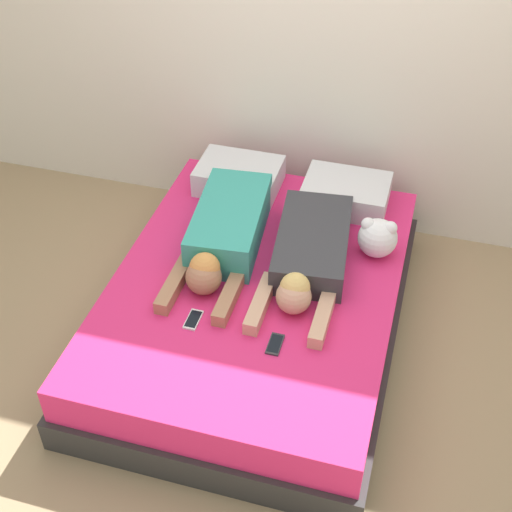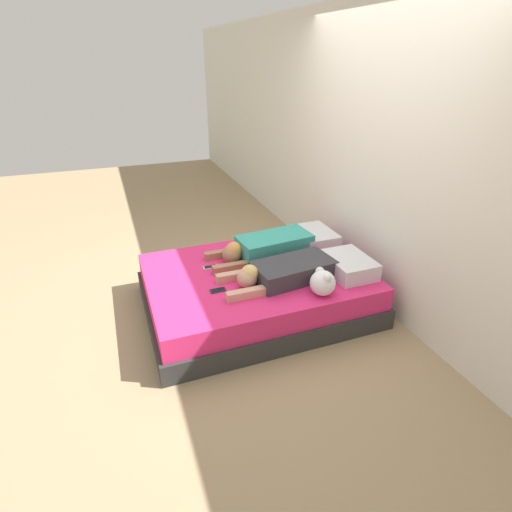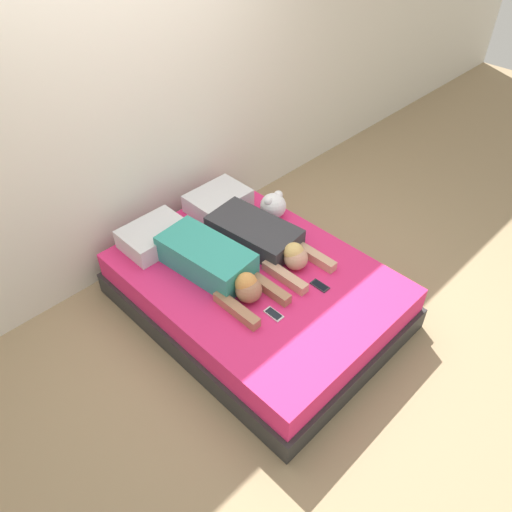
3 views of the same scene
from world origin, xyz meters
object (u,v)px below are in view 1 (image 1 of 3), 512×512
object	(u,v)px
bed	(256,306)
plush_toy	(378,237)
cell_phone_right	(275,344)
pillow_head_right	(346,193)
person_left	(225,234)
person_right	(308,255)
pillow_head_left	(239,176)
cell_phone_left	(193,320)

from	to	relation	value
bed	plush_toy	xyz separation A→B (m)	(0.56, 0.36, 0.31)
cell_phone_right	pillow_head_right	bearing A→B (deg)	84.63
cell_phone_right	plush_toy	size ratio (longest dim) A/B	0.60
pillow_head_right	person_left	world-z (taller)	person_left
person_right	cell_phone_right	xyz separation A→B (m)	(-0.03, -0.57, -0.07)
person_left	cell_phone_right	bearing A→B (deg)	-54.10
plush_toy	person_right	bearing A→B (deg)	-147.34
bed	person_left	bearing A→B (deg)	140.72
pillow_head_left	cell_phone_right	world-z (taller)	pillow_head_left
pillow_head_left	plush_toy	world-z (taller)	plush_toy
bed	person_left	xyz separation A→B (m)	(-0.22, 0.18, 0.30)
pillow_head_left	cell_phone_right	xyz separation A→B (m)	(0.53, -1.17, -0.07)
person_left	plush_toy	distance (m)	0.80
cell_phone_left	plush_toy	size ratio (longest dim) A/B	0.60
person_left	pillow_head_right	bearing A→B (deg)	46.61
pillow_head_left	person_right	world-z (taller)	person_right
pillow_head_right	cell_phone_right	xyz separation A→B (m)	(-0.11, -1.17, -0.07)
person_left	pillow_head_left	bearing A→B (deg)	99.46
pillow_head_left	cell_phone_right	bearing A→B (deg)	-65.73
plush_toy	pillow_head_left	bearing A→B (deg)	155.79
pillow_head_right	person_left	bearing A→B (deg)	-133.39
person_right	plush_toy	size ratio (longest dim) A/B	4.64
pillow_head_left	cell_phone_left	bearing A→B (deg)	-84.27
pillow_head_left	pillow_head_right	size ratio (longest dim) A/B	1.00
cell_phone_left	cell_phone_right	distance (m)	0.42
pillow_head_right	plush_toy	distance (m)	0.46
person_right	plush_toy	distance (m)	0.38
pillow_head_right	cell_phone_left	bearing A→B (deg)	-115.00
cell_phone_right	pillow_head_left	bearing A→B (deg)	114.27
pillow_head_left	person_right	xyz separation A→B (m)	(0.55, -0.60, 0.00)
pillow_head_left	person_left	world-z (taller)	person_left
pillow_head_right	pillow_head_left	bearing A→B (deg)	180.00
pillow_head_left	person_left	distance (m)	0.58
bed	pillow_head_right	xyz separation A→B (m)	(0.32, 0.76, 0.27)
bed	plush_toy	world-z (taller)	plush_toy
person_left	cell_phone_right	size ratio (longest dim) A/B	7.71
bed	person_right	distance (m)	0.40
pillow_head_left	cell_phone_left	xyz separation A→B (m)	(0.11, -1.13, -0.07)
bed	person_left	size ratio (longest dim) A/B	1.96
pillow_head_left	person_left	xyz separation A→B (m)	(0.10, -0.58, 0.03)
pillow_head_left	pillow_head_right	xyz separation A→B (m)	(0.64, 0.00, 0.00)
pillow_head_right	person_right	xyz separation A→B (m)	(-0.08, -0.60, 0.00)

